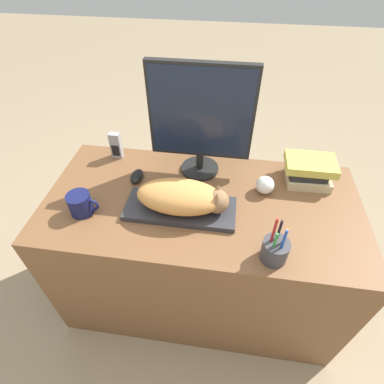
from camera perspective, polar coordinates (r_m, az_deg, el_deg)
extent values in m
plane|color=#998466|center=(1.72, -0.16, -27.25)|extent=(12.00, 12.00, 0.00)
cube|color=brown|center=(1.54, 1.58, -11.35)|extent=(1.33, 0.64, 0.73)
cube|color=#2D2D33|center=(1.21, -2.25, -3.22)|extent=(0.44, 0.18, 0.02)
ellipsoid|color=#D18C47|center=(1.16, -2.34, -0.86)|extent=(0.34, 0.17, 0.12)
sphere|color=olive|center=(1.15, 4.76, -1.78)|extent=(0.10, 0.10, 0.10)
cone|color=olive|center=(1.10, 4.79, -1.00)|extent=(0.03, 0.03, 0.04)
cone|color=olive|center=(1.14, 4.99, 0.66)|extent=(0.03, 0.03, 0.04)
cylinder|color=black|center=(1.40, 1.50, 4.52)|extent=(0.17, 0.17, 0.02)
cylinder|color=black|center=(1.37, 1.54, 6.23)|extent=(0.04, 0.04, 0.09)
cube|color=black|center=(1.24, 1.75, 14.87)|extent=(0.43, 0.03, 0.40)
cube|color=#192338|center=(1.24, 1.70, 14.67)|extent=(0.41, 0.01, 0.38)
ellipsoid|color=black|center=(1.37, -10.46, 2.97)|extent=(0.05, 0.10, 0.03)
cylinder|color=#141947|center=(1.26, -20.53, -2.10)|extent=(0.09, 0.09, 0.09)
torus|color=#141947|center=(1.24, -18.64, -2.34)|extent=(0.06, 0.01, 0.06)
cylinder|color=#38383D|center=(1.08, 15.48, -10.70)|extent=(0.09, 0.09, 0.09)
cylinder|color=orange|center=(1.05, 17.06, -8.87)|extent=(0.01, 0.01, 0.12)
cylinder|color=black|center=(1.05, 16.06, -7.81)|extent=(0.01, 0.01, 0.14)
cylinder|color=#B21E1E|center=(1.03, 15.11, -7.97)|extent=(0.01, 0.01, 0.16)
cylinder|color=#338C38|center=(1.03, 15.37, -9.74)|extent=(0.01, 0.01, 0.12)
cylinder|color=#1E47B2|center=(1.02, 16.84, -9.50)|extent=(0.01, 0.01, 0.14)
sphere|color=silver|center=(1.31, 13.72, 1.32)|extent=(0.08, 0.08, 0.08)
cube|color=#99999E|center=(1.50, -14.27, 8.61)|extent=(0.05, 0.03, 0.13)
cube|color=black|center=(1.50, -14.35, 7.62)|extent=(0.04, 0.00, 0.06)
cube|color=#C6B284|center=(1.43, 21.15, 2.55)|extent=(0.19, 0.15, 0.04)
cube|color=black|center=(1.41, 20.97, 4.05)|extent=(0.16, 0.16, 0.03)
cube|color=#CCC14C|center=(1.39, 21.68, 5.00)|extent=(0.21, 0.15, 0.04)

